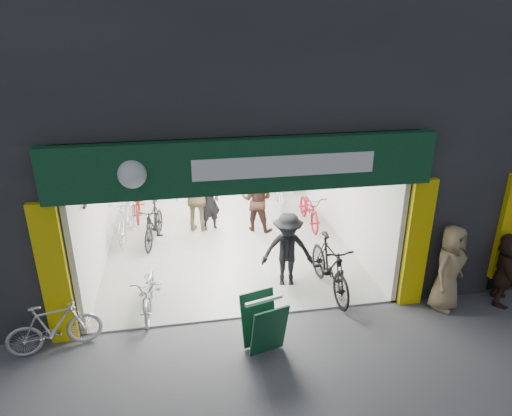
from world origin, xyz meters
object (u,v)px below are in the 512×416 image
object	(u,v)px
sandwich_board	(264,323)
bike_right_front	(330,266)
parked_bike	(54,327)
pedestrian_near	(449,268)
bike_left_front	(150,291)

from	to	relation	value
sandwich_board	bike_right_front	bearing A→B (deg)	27.22
parked_bike	pedestrian_near	distance (m)	7.19
parked_bike	bike_left_front	bearing A→B (deg)	-72.58
bike_left_front	sandwich_board	world-z (taller)	sandwich_board
bike_left_front	pedestrian_near	distance (m)	5.73
parked_bike	pedestrian_near	xyz separation A→B (m)	(7.18, -0.00, 0.41)
bike_left_front	pedestrian_near	xyz separation A→B (m)	(5.64, -0.90, 0.44)
pedestrian_near	bike_left_front	bearing A→B (deg)	137.10
bike_left_front	pedestrian_near	size ratio (longest dim) A/B	0.93
bike_left_front	bike_right_front	size ratio (longest dim) A/B	0.81
bike_left_front	bike_right_front	distance (m)	3.60
bike_left_front	parked_bike	size ratio (longest dim) A/B	1.05
bike_right_front	parked_bike	distance (m)	5.22
parked_bike	pedestrian_near	world-z (taller)	pedestrian_near
pedestrian_near	sandwich_board	size ratio (longest dim) A/B	1.79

